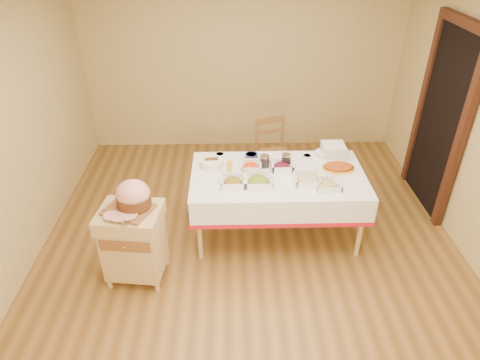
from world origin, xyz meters
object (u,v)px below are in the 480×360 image
at_px(plate_stack, 333,150).
at_px(brass_platter, 338,168).
at_px(dining_table, 277,187).
at_px(preserve_jar_right, 286,160).
at_px(dining_chair, 273,153).
at_px(preserve_jar_left, 265,162).
at_px(mustard_bottle, 229,166).
at_px(ham_on_board, 133,197).
at_px(butcher_cart, 134,240).
at_px(bread_basket, 212,163).

distance_m(plate_stack, brass_platter, 0.31).
distance_m(dining_table, preserve_jar_right, 0.31).
relative_size(dining_chair, preserve_jar_left, 6.99).
bearing_deg(plate_stack, mustard_bottle, -164.05).
height_order(ham_on_board, plate_stack, ham_on_board).
distance_m(butcher_cart, brass_platter, 2.23).
bearing_deg(brass_platter, mustard_bottle, -178.69).
xyz_separation_m(dining_table, ham_on_board, (-1.38, -0.62, 0.32)).
bearing_deg(brass_platter, plate_stack, 89.15).
bearing_deg(dining_table, bread_basket, 166.40).
bearing_deg(dining_chair, plate_stack, -45.24).
distance_m(dining_table, dining_chair, 1.01).
bearing_deg(brass_platter, ham_on_board, -160.74).
height_order(mustard_bottle, plate_stack, mustard_bottle).
xyz_separation_m(ham_on_board, mustard_bottle, (0.87, 0.68, -0.08)).
bearing_deg(plate_stack, preserve_jar_left, -164.06).
bearing_deg(preserve_jar_right, brass_platter, -11.52).
relative_size(dining_table, bread_basket, 7.69).
bearing_deg(bread_basket, dining_table, -13.60).
bearing_deg(butcher_cart, dining_table, 24.86).
bearing_deg(bread_basket, preserve_jar_left, -0.34).
relative_size(butcher_cart, ham_on_board, 1.82).
distance_m(butcher_cart, plate_stack, 2.36).
distance_m(dining_table, ham_on_board, 1.55).
bearing_deg(plate_stack, ham_on_board, -153.48).
height_order(preserve_jar_left, mustard_bottle, mustard_bottle).
distance_m(preserve_jar_right, mustard_bottle, 0.62).
xyz_separation_m(preserve_jar_left, preserve_jar_right, (0.23, 0.03, -0.00)).
relative_size(plate_stack, brass_platter, 0.73).
bearing_deg(preserve_jar_left, butcher_cart, -147.46).
relative_size(butcher_cart, dining_chair, 0.87).
bearing_deg(preserve_jar_right, butcher_cart, -150.70).
relative_size(dining_chair, preserve_jar_right, 7.23).
height_order(mustard_bottle, brass_platter, mustard_bottle).
height_order(butcher_cart, bread_basket, bread_basket).
height_order(dining_table, brass_platter, brass_platter).
xyz_separation_m(butcher_cart, dining_chair, (1.47, 1.66, 0.02)).
height_order(preserve_jar_right, brass_platter, preserve_jar_right).
bearing_deg(dining_table, plate_stack, 30.78).
xyz_separation_m(butcher_cart, preserve_jar_right, (1.52, 0.86, 0.37)).
height_order(preserve_jar_left, brass_platter, preserve_jar_left).
bearing_deg(dining_table, mustard_bottle, 173.49).
bearing_deg(preserve_jar_left, plate_stack, 15.94).
distance_m(preserve_jar_left, bread_basket, 0.57).
xyz_separation_m(bread_basket, brass_platter, (1.35, -0.09, -0.02)).
distance_m(bread_basket, plate_stack, 1.37).
relative_size(dining_chair, bread_basket, 3.87).
xyz_separation_m(dining_table, brass_platter, (0.65, 0.08, 0.18)).
xyz_separation_m(dining_table, mustard_bottle, (-0.51, 0.06, 0.23)).
bearing_deg(brass_platter, dining_chair, 123.24).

